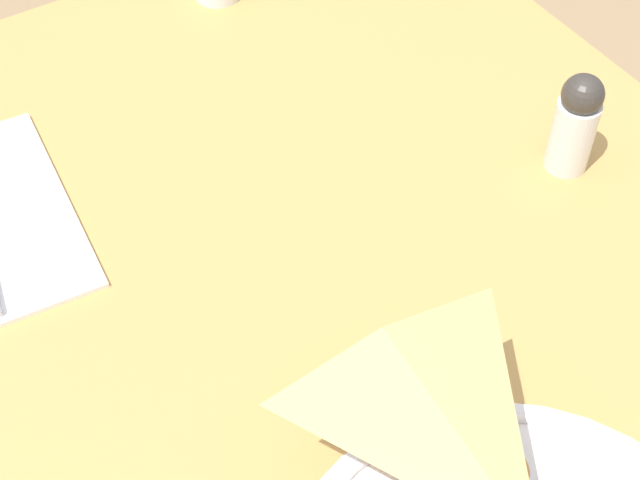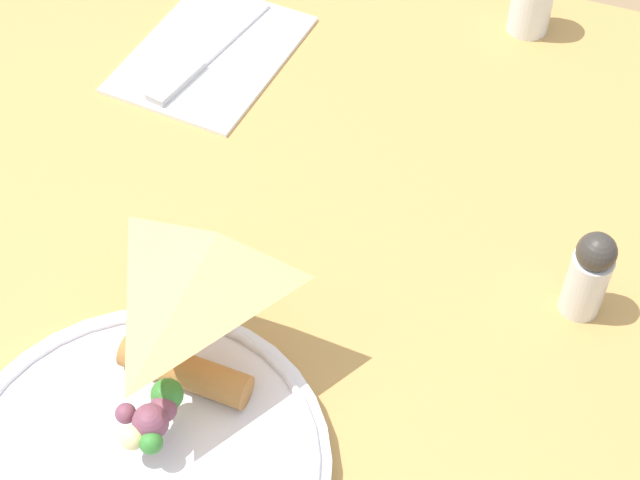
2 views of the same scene
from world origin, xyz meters
name	(u,v)px [view 2 (image 2 of 2)]	position (x,y,z in m)	size (l,w,h in m)	color
dining_table	(178,383)	(0.00, 0.00, 0.61)	(0.98, 0.80, 0.72)	tan
plate_pizza	(141,462)	(-0.13, -0.05, 0.73)	(0.25, 0.25, 0.06)	white
napkin_folded	(212,54)	(0.28, 0.09, 0.72)	(0.19, 0.15, 0.00)	white
butter_knife	(206,54)	(0.27, 0.09, 0.72)	(0.18, 0.05, 0.01)	#B2B2B7
pepper_shaker	(589,274)	(0.11, -0.29, 0.76)	(0.03, 0.03, 0.08)	silver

